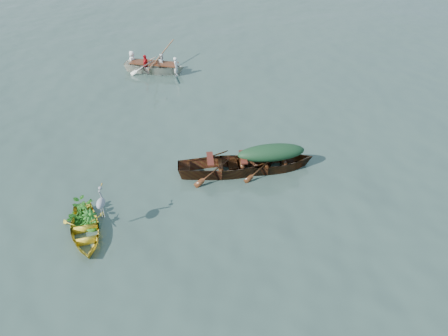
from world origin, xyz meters
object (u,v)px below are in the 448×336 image
object	(u,v)px
yellow_dinghy	(86,235)
green_tarp_boat	(270,169)
open_wooden_boat	(227,173)
rowed_boat	(155,72)
heron	(102,207)

from	to	relation	value
yellow_dinghy	green_tarp_boat	size ratio (longest dim) A/B	0.68
green_tarp_boat	open_wooden_boat	xyz separation A→B (m)	(-1.40, -0.29, 0.00)
yellow_dinghy	green_tarp_boat	distance (m)	6.01
green_tarp_boat	open_wooden_boat	size ratio (longest dim) A/B	0.92
yellow_dinghy	rowed_boat	distance (m)	10.57
heron	open_wooden_boat	bearing A→B (deg)	19.23
yellow_dinghy	rowed_boat	bearing A→B (deg)	68.97
rowed_boat	heron	distance (m)	10.37
green_tarp_boat	yellow_dinghy	bearing A→B (deg)	110.60
heron	yellow_dinghy	bearing A→B (deg)	-174.81
open_wooden_boat	heron	size ratio (longest dim) A/B	4.65
heron	rowed_boat	bearing A→B (deg)	71.72
open_wooden_boat	green_tarp_boat	bearing A→B (deg)	-86.02
green_tarp_boat	open_wooden_boat	bearing A→B (deg)	90.00
green_tarp_boat	open_wooden_boat	world-z (taller)	open_wooden_boat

